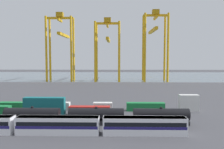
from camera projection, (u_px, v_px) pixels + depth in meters
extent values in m
plane|color=#424247|center=(98.00, 93.00, 113.17)|extent=(420.00, 420.00, 0.00)
cube|color=slate|center=(107.00, 76.00, 216.46)|extent=(400.00, 110.00, 0.01)
cube|color=silver|center=(58.00, 125.00, 52.57)|extent=(18.34, 3.10, 3.90)
cube|color=navy|center=(58.00, 126.00, 52.58)|extent=(17.97, 3.14, 0.64)
cube|color=black|center=(58.00, 122.00, 52.52)|extent=(17.60, 3.13, 0.90)
cube|color=slate|center=(58.00, 117.00, 52.44)|extent=(18.15, 2.85, 0.36)
cube|color=silver|center=(144.00, 126.00, 52.15)|extent=(18.34, 3.10, 3.90)
cube|color=navy|center=(144.00, 126.00, 52.16)|extent=(17.97, 3.14, 0.64)
cube|color=black|center=(145.00, 123.00, 52.10)|extent=(17.60, 3.13, 0.90)
cube|color=slate|center=(145.00, 118.00, 52.02)|extent=(18.15, 2.85, 0.36)
cube|color=#232326|center=(32.00, 122.00, 60.75)|extent=(14.05, 2.50, 1.10)
cylinder|color=black|center=(32.00, 114.00, 60.60)|extent=(14.05, 3.02, 3.02)
cylinder|color=black|center=(32.00, 107.00, 60.47)|extent=(0.70, 0.70, 0.36)
cube|color=#232326|center=(96.00, 122.00, 60.39)|extent=(14.05, 2.50, 1.10)
cylinder|color=black|center=(96.00, 114.00, 60.24)|extent=(14.05, 3.02, 3.02)
cylinder|color=black|center=(96.00, 107.00, 60.11)|extent=(0.70, 0.70, 0.36)
cube|color=#232326|center=(161.00, 122.00, 60.03)|extent=(14.05, 2.50, 1.10)
cylinder|color=black|center=(161.00, 114.00, 59.88)|extent=(14.05, 3.02, 3.02)
cylinder|color=black|center=(161.00, 108.00, 59.75)|extent=(0.70, 0.70, 0.36)
cube|color=#197538|center=(0.00, 110.00, 70.51)|extent=(6.04, 2.44, 2.60)
cube|color=#146066|center=(45.00, 110.00, 70.22)|extent=(12.10, 2.44, 2.60)
cube|color=#146066|center=(44.00, 102.00, 70.03)|extent=(12.10, 2.44, 2.60)
cube|color=#AD211C|center=(90.00, 111.00, 69.93)|extent=(12.10, 2.44, 2.60)
cube|color=#197538|center=(18.00, 106.00, 76.30)|extent=(12.10, 2.44, 2.60)
cube|color=silver|center=(60.00, 106.00, 76.00)|extent=(6.04, 2.44, 2.60)
cube|color=silver|center=(103.00, 107.00, 75.70)|extent=(6.04, 2.44, 2.60)
cube|color=#197538|center=(145.00, 107.00, 75.40)|extent=(12.10, 2.44, 2.60)
cube|color=silver|center=(189.00, 107.00, 75.10)|extent=(6.04, 2.44, 2.60)
cube|color=silver|center=(189.00, 99.00, 74.91)|extent=(6.04, 2.44, 2.60)
cylinder|color=gold|center=(46.00, 49.00, 164.97)|extent=(1.50, 1.50, 45.70)
cylinder|color=gold|center=(71.00, 49.00, 164.59)|extent=(1.50, 1.50, 45.70)
cylinder|color=gold|center=(50.00, 49.00, 174.08)|extent=(1.50, 1.50, 45.70)
cylinder|color=gold|center=(74.00, 49.00, 173.70)|extent=(1.50, 1.50, 45.70)
cube|color=gold|center=(60.00, 18.00, 167.72)|extent=(19.15, 1.20, 1.60)
cube|color=gold|center=(60.00, 20.00, 167.84)|extent=(1.20, 10.74, 1.60)
cube|color=gold|center=(64.00, 35.00, 180.49)|extent=(2.00, 34.26, 2.00)
cube|color=#A77A10|center=(60.00, 15.00, 167.55)|extent=(4.80, 4.00, 3.20)
cylinder|color=gold|center=(95.00, 52.00, 163.30)|extent=(1.50, 1.50, 41.82)
cylinder|color=gold|center=(119.00, 52.00, 162.93)|extent=(1.50, 1.50, 41.82)
cylinder|color=gold|center=(97.00, 52.00, 174.53)|extent=(1.50, 1.50, 41.82)
cylinder|color=gold|center=(119.00, 52.00, 174.17)|extent=(1.50, 1.50, 41.82)
cube|color=gold|center=(107.00, 23.00, 167.26)|extent=(18.20, 1.20, 1.60)
cube|color=gold|center=(107.00, 26.00, 167.38)|extent=(1.20, 12.87, 1.60)
cube|color=gold|center=(108.00, 40.00, 180.52)|extent=(2.00, 35.74, 2.00)
cube|color=#A77A10|center=(107.00, 20.00, 167.09)|extent=(4.80, 4.00, 3.20)
cylinder|color=gold|center=(145.00, 48.00, 162.43)|extent=(1.50, 1.50, 47.30)
cylinder|color=gold|center=(168.00, 48.00, 162.08)|extent=(1.50, 1.50, 47.30)
cylinder|color=gold|center=(143.00, 48.00, 173.50)|extent=(1.50, 1.50, 47.30)
cylinder|color=gold|center=(165.00, 48.00, 173.15)|extent=(1.50, 1.50, 47.30)
cube|color=gold|center=(156.00, 15.00, 166.12)|extent=(17.40, 1.20, 1.60)
cube|color=gold|center=(156.00, 18.00, 166.24)|extent=(1.20, 12.70, 1.60)
cube|color=gold|center=(153.00, 31.00, 179.32)|extent=(2.00, 35.90, 2.00)
cube|color=#A77A10|center=(156.00, 12.00, 165.95)|extent=(4.80, 4.00, 3.20)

